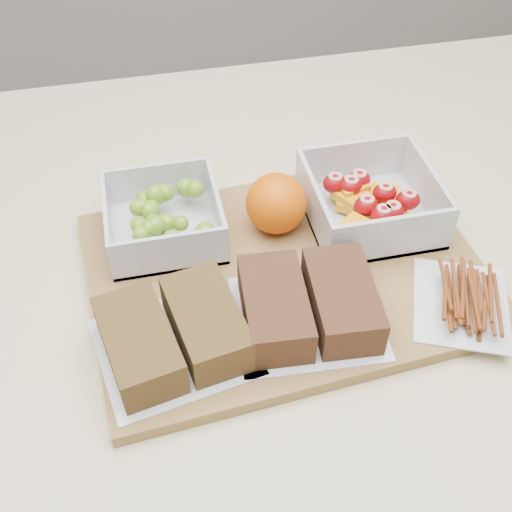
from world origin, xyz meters
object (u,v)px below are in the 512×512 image
(grape_container, at_px, (165,218))
(cutting_board, at_px, (286,273))
(fruit_container, at_px, (370,203))
(pretzel_bag, at_px, (463,297))
(sandwich_bag_center, at_px, (308,305))
(sandwich_bag_left, at_px, (173,334))
(orange, at_px, (276,203))

(grape_container, bearing_deg, cutting_board, -34.93)
(fruit_container, distance_m, pretzel_bag, 0.16)
(grape_container, height_order, fruit_container, fruit_container)
(sandwich_bag_center, bearing_deg, cutting_board, 93.14)
(cutting_board, bearing_deg, sandwich_bag_left, -152.82)
(sandwich_bag_left, bearing_deg, orange, 47.33)
(sandwich_bag_left, distance_m, pretzel_bag, 0.29)
(cutting_board, height_order, sandwich_bag_left, sandwich_bag_left)
(orange, distance_m, sandwich_bag_center, 0.14)
(orange, xyz_separation_m, sandwich_bag_center, (-0.00, -0.14, -0.01))
(grape_container, bearing_deg, sandwich_bag_center, -51.59)
(fruit_container, distance_m, sandwich_bag_left, 0.28)
(sandwich_bag_left, relative_size, sandwich_bag_center, 1.07)
(sandwich_bag_center, bearing_deg, orange, 89.65)
(fruit_container, bearing_deg, grape_container, 173.88)
(orange, bearing_deg, cutting_board, -94.09)
(sandwich_bag_center, bearing_deg, fruit_container, 50.00)
(cutting_board, xyz_separation_m, fruit_container, (0.11, 0.06, 0.03))
(sandwich_bag_left, height_order, sandwich_bag_center, same)
(cutting_board, distance_m, sandwich_bag_center, 0.08)
(fruit_container, relative_size, sandwich_bag_center, 0.91)
(sandwich_bag_center, relative_size, pretzel_bag, 1.08)
(orange, distance_m, sandwich_bag_left, 0.20)
(fruit_container, bearing_deg, pretzel_bag, -71.34)
(grape_container, distance_m, pretzel_bag, 0.33)
(orange, height_order, sandwich_bag_center, orange)
(grape_container, relative_size, pretzel_bag, 0.88)
(grape_container, height_order, pretzel_bag, grape_container)
(cutting_board, relative_size, grape_container, 3.33)
(fruit_container, relative_size, pretzel_bag, 0.99)
(cutting_board, distance_m, sandwich_bag_left, 0.16)
(orange, bearing_deg, sandwich_bag_center, -90.35)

